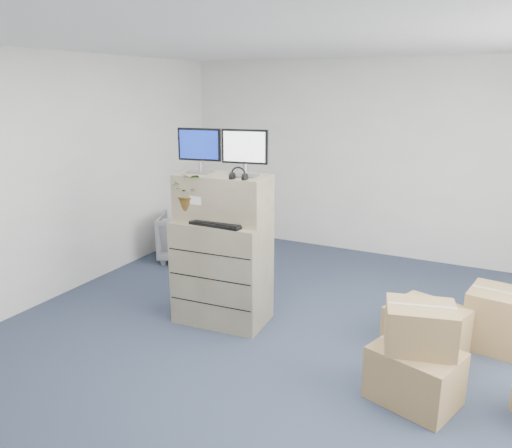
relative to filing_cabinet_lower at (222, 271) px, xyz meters
The scene contains 16 objects.
ground 1.21m from the filing_cabinet_lower, 31.90° to the right, with size 7.00×7.00×0.00m, color #222D3D.
wall_back 3.19m from the filing_cabinet_lower, 72.63° to the left, with size 6.00×0.02×2.80m, color silver.
filing_cabinet_lower is the anchor object (origin of this frame).
filing_cabinet_upper 0.78m from the filing_cabinet_lower, 93.75° to the left, with size 0.94×0.47×0.47m, color gray.
monitor_left 1.29m from the filing_cabinet_lower, behind, with size 0.45×0.21×0.45m.
monitor_right 1.30m from the filing_cabinet_lower, 11.21° to the left, with size 0.46×0.21×0.46m.
headphones 1.10m from the filing_cabinet_lower, 23.33° to the right, with size 0.16×0.16×0.02m, color black.
keyboard 0.58m from the filing_cabinet_lower, 70.33° to the right, with size 0.55×0.23×0.03m, color black.
mouse 0.67m from the filing_cabinet_lower, 17.06° to the right, with size 0.11×0.07×0.04m, color silver.
water_bottle 0.70m from the filing_cabinet_lower, 28.56° to the left, with size 0.08×0.08×0.28m, color gray.
phone_dock 0.60m from the filing_cabinet_lower, behind, with size 0.07×0.06×0.15m.
external_drive 0.66m from the filing_cabinet_lower, 20.15° to the left, with size 0.21×0.15×0.06m, color black.
tissue_box 0.74m from the filing_cabinet_lower, 22.47° to the left, with size 0.24×0.12×0.09m, color #3A7AC8.
potted_plant 0.84m from the filing_cabinet_lower, 160.38° to the right, with size 0.41×0.45×0.41m.
office_chair 2.09m from the filing_cabinet_lower, 135.31° to the left, with size 0.72×0.67×0.74m, color slate.
cardboard_boxes 2.46m from the filing_cabinet_lower, ahead, with size 1.76×1.86×0.80m.
Camera 1 is at (1.59, -3.63, 2.42)m, focal length 35.00 mm.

